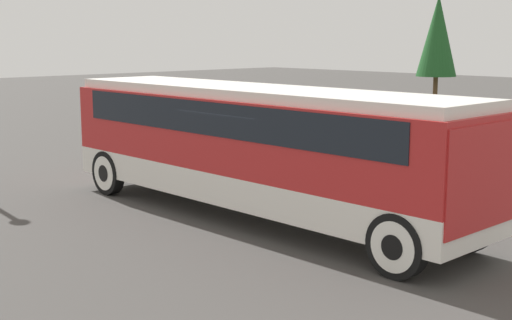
# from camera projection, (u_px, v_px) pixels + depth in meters

# --- Properties ---
(ground_plane) EXTENTS (120.00, 120.00, 0.00)m
(ground_plane) POSITION_uv_depth(u_px,v_px,m) (256.00, 218.00, 16.41)
(ground_plane) COLOR #423F3D
(tour_bus) EXTENTS (11.27, 2.53, 3.01)m
(tour_bus) POSITION_uv_depth(u_px,v_px,m) (259.00, 140.00, 16.03)
(tour_bus) COLOR silver
(tour_bus) RESTS_ON ground_plane
(parked_car_mid) EXTENTS (4.49, 1.82, 1.31)m
(parked_car_mid) POSITION_uv_depth(u_px,v_px,m) (270.00, 143.00, 23.39)
(parked_car_mid) COLOR silver
(parked_car_mid) RESTS_ON ground_plane
(tree_center) EXTENTS (2.40, 2.40, 6.64)m
(tree_center) POSITION_uv_depth(u_px,v_px,m) (437.00, 36.00, 42.60)
(tree_center) COLOR brown
(tree_center) RESTS_ON ground_plane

